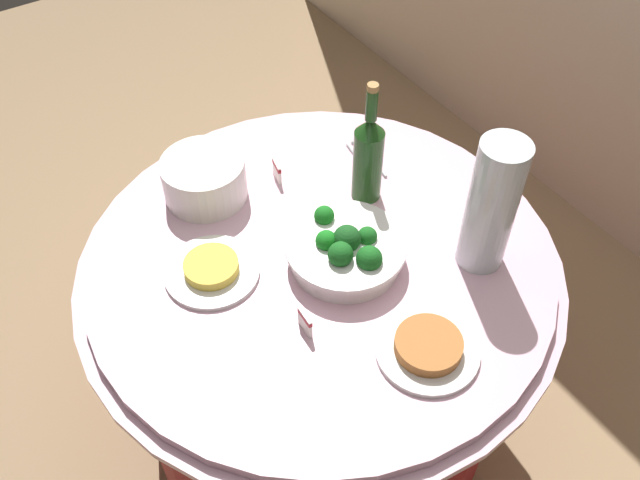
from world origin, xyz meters
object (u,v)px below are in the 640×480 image
object	(u,v)px
food_plate_fried_egg	(212,270)
label_placard_front	(277,170)
decorative_fruit_vase	(490,213)
food_plate_peanuts	(428,348)
broccoli_bowl	(346,250)
wine_bottle	(368,156)
plate_stack	(204,179)
label_placard_mid	(305,321)
serving_tongs	(365,158)

from	to	relation	value
food_plate_fried_egg	label_placard_front	size ratio (longest dim) A/B	4.00
decorative_fruit_vase	food_plate_peanuts	distance (m)	0.33
broccoli_bowl	food_plate_peanuts	size ratio (longest dim) A/B	1.27
wine_bottle	broccoli_bowl	bearing A→B (deg)	-48.00
decorative_fruit_vase	food_plate_fried_egg	size ratio (longest dim) A/B	1.55
plate_stack	label_placard_mid	bearing A→B (deg)	-1.89
wine_bottle	label_placard_mid	distance (m)	0.45
label_placard_mid	food_plate_fried_egg	bearing A→B (deg)	-159.51
wine_bottle	decorative_fruit_vase	world-z (taller)	decorative_fruit_vase
food_plate_fried_egg	label_placard_front	world-z (taller)	label_placard_front
wine_bottle	label_placard_front	xyz separation A→B (m)	(-0.18, -0.16, -0.10)
plate_stack	wine_bottle	size ratio (longest dim) A/B	0.62
serving_tongs	food_plate_peanuts	world-z (taller)	food_plate_peanuts
plate_stack	food_plate_peanuts	distance (m)	0.70
wine_bottle	food_plate_fried_egg	world-z (taller)	wine_bottle
label_placard_front	plate_stack	bearing A→B (deg)	-105.05
food_plate_fried_egg	label_placard_mid	bearing A→B (deg)	20.49
broccoli_bowl	label_placard_mid	bearing A→B (deg)	-58.64
decorative_fruit_vase	food_plate_fried_egg	bearing A→B (deg)	-119.03
wine_bottle	label_placard_front	size ratio (longest dim) A/B	6.11
broccoli_bowl	plate_stack	xyz separation A→B (m)	(-0.38, -0.17, 0.01)
wine_bottle	serving_tongs	size ratio (longest dim) A/B	2.00
broccoli_bowl	plate_stack	world-z (taller)	plate_stack
plate_stack	food_plate_fried_egg	world-z (taller)	plate_stack
food_plate_peanuts	serving_tongs	bearing A→B (deg)	156.05
serving_tongs	label_placard_mid	xyz separation A→B (m)	(0.38, -0.43, 0.03)
wine_bottle	label_placard_front	world-z (taller)	wine_bottle
decorative_fruit_vase	label_placard_front	xyz separation A→B (m)	(-0.49, -0.25, -0.12)
broccoli_bowl	serving_tongs	xyz separation A→B (m)	(-0.27, 0.25, -0.04)
food_plate_fried_egg	broccoli_bowl	bearing A→B (deg)	63.23
food_plate_fried_egg	label_placard_mid	distance (m)	0.27
serving_tongs	food_plate_peanuts	xyz separation A→B (m)	(0.57, -0.25, 0.01)
label_placard_front	label_placard_mid	size ratio (longest dim) A/B	1.00
wine_bottle	decorative_fruit_vase	xyz separation A→B (m)	(0.32, 0.10, 0.02)
broccoli_bowl	label_placard_front	bearing A→B (deg)	177.38
plate_stack	label_placard_front	distance (m)	0.19
decorative_fruit_vase	broccoli_bowl	bearing A→B (deg)	-121.26
decorative_fruit_vase	food_plate_fried_egg	distance (m)	0.64
broccoli_bowl	label_placard_front	size ratio (longest dim) A/B	5.09
food_plate_fried_egg	serving_tongs	bearing A→B (deg)	103.50
plate_stack	decorative_fruit_vase	bearing A→B (deg)	38.69
broccoli_bowl	plate_stack	bearing A→B (deg)	-156.34
decorative_fruit_vase	serving_tongs	bearing A→B (deg)	-177.73
serving_tongs	label_placard_mid	bearing A→B (deg)	-48.98
broccoli_bowl	food_plate_fried_egg	distance (m)	0.31
plate_stack	serving_tongs	distance (m)	0.44
serving_tongs	food_plate_fried_egg	distance (m)	0.54
label_placard_front	label_placard_mid	world-z (taller)	same
serving_tongs	wine_bottle	bearing A→B (deg)	-35.44
decorative_fruit_vase	label_placard_front	size ratio (longest dim) A/B	6.18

